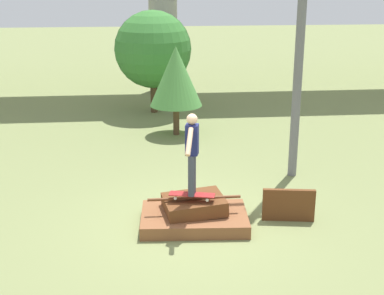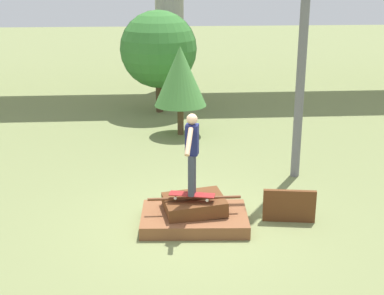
% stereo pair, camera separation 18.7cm
% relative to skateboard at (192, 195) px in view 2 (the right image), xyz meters
% --- Properties ---
extents(ground_plane, '(80.00, 80.00, 0.00)m').
position_rel_skateboard_xyz_m(ground_plane, '(0.05, 0.07, -0.65)').
color(ground_plane, olive).
extents(scrap_pile, '(2.05, 1.39, 0.57)m').
position_rel_skateboard_xyz_m(scrap_pile, '(0.05, 0.10, -0.44)').
color(scrap_pile, brown).
rests_on(scrap_pile, ground_plane).
extents(scrap_plank_loose, '(0.99, 0.24, 0.64)m').
position_rel_skateboard_xyz_m(scrap_plank_loose, '(1.85, 0.09, -0.33)').
color(scrap_plank_loose, '#5B3319').
rests_on(scrap_plank_loose, ground_plane).
extents(skateboard, '(0.87, 0.42, 0.09)m').
position_rel_skateboard_xyz_m(skateboard, '(0.00, 0.00, 0.00)').
color(skateboard, maroon).
rests_on(skateboard, scrap_pile).
extents(skater, '(0.34, 1.06, 1.52)m').
position_rel_skateboard_xyz_m(skater, '(0.00, 0.00, 0.88)').
color(skater, '#383D4C').
rests_on(skater, skateboard).
extents(utility_pole, '(1.30, 0.20, 7.48)m').
position_rel_skateboard_xyz_m(utility_pole, '(2.60, 2.47, 3.22)').
color(utility_pole, slate).
rests_on(utility_pole, ground_plane).
extents(tree_behind_left, '(2.54, 2.54, 3.40)m').
position_rel_skateboard_xyz_m(tree_behind_left, '(-0.44, 8.80, 1.47)').
color(tree_behind_left, '#4C3823').
rests_on(tree_behind_left, ground_plane).
extents(tree_behind_right, '(1.50, 1.50, 2.58)m').
position_rel_skateboard_xyz_m(tree_behind_right, '(0.12, 6.06, 1.07)').
color(tree_behind_right, '#4C3823').
rests_on(tree_behind_right, ground_plane).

